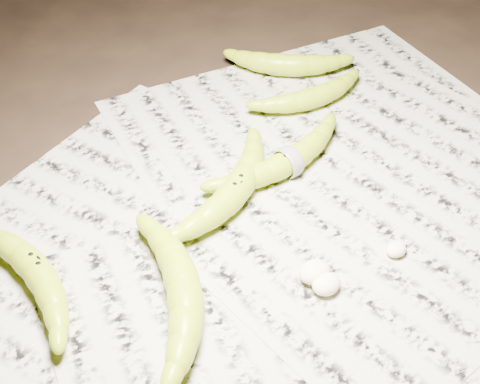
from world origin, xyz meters
TOP-DOWN VIEW (x-y plane):
  - ground at (0.00, 0.00)m, footprint 3.00×3.00m
  - newspaper_patch at (0.02, 0.00)m, footprint 0.90×0.70m
  - banana_left_a at (-0.27, 0.07)m, footprint 0.07×0.20m
  - banana_left_b at (-0.16, -0.05)m, footprint 0.15×0.22m
  - banana_center at (-0.01, 0.05)m, footprint 0.22×0.15m
  - banana_taped at (0.08, 0.05)m, footprint 0.22×0.07m
  - banana_upper_a at (0.21, 0.15)m, footprint 0.18×0.08m
  - banana_upper_b at (0.24, 0.24)m, footprint 0.17×0.16m
  - measuring_tape at (0.08, 0.05)m, footprint 0.01×0.05m
  - flesh_chunk_a at (-0.02, -0.11)m, footprint 0.04×0.03m
  - flesh_chunk_b at (-0.02, -0.13)m, footprint 0.03×0.03m
  - flesh_chunk_c at (0.09, -0.14)m, footprint 0.03×0.02m

SIDE VIEW (x-z plane):
  - ground at x=0.00m, z-range 0.00..0.00m
  - newspaper_patch at x=0.02m, z-range 0.00..0.01m
  - flesh_chunk_c at x=0.09m, z-range 0.01..0.02m
  - flesh_chunk_b at x=-0.02m, z-range 0.01..0.03m
  - flesh_chunk_a at x=-0.02m, z-range 0.01..0.03m
  - banana_upper_a at x=0.21m, z-range 0.01..0.04m
  - banana_left_a at x=-0.27m, z-range 0.01..0.04m
  - banana_taped at x=0.08m, z-range 0.01..0.04m
  - measuring_tape at x=0.08m, z-range 0.00..0.05m
  - banana_upper_b at x=0.24m, z-range 0.01..0.04m
  - banana_center at x=-0.01m, z-range 0.01..0.05m
  - banana_left_b at x=-0.16m, z-range 0.01..0.05m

